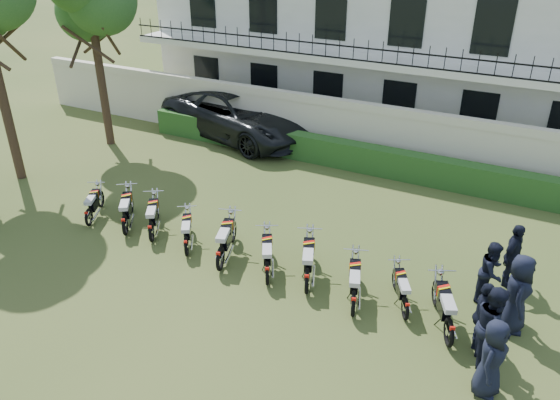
{
  "coord_description": "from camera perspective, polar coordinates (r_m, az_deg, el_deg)",
  "views": [
    {
      "loc": [
        6.9,
        -10.47,
        8.3
      ],
      "look_at": [
        0.45,
        1.96,
        1.02
      ],
      "focal_mm": 35.0,
      "sensor_mm": 36.0,
      "label": 1
    }
  ],
  "objects": [
    {
      "name": "officer_4",
      "position": [
        14.02,
        21.25,
        -7.02
      ],
      "size": [
        0.81,
        0.92,
        1.6
      ],
      "primitive_type": "imported",
      "rotation": [
        0.0,
        0.0,
        1.27
      ],
      "color": "black",
      "rests_on": "ground"
    },
    {
      "name": "suv",
      "position": [
        23.1,
        -4.32,
        8.9
      ],
      "size": [
        7.55,
        4.79,
        1.94
      ],
      "primitive_type": "imported",
      "rotation": [
        0.0,
        0.0,
        1.33
      ],
      "color": "black",
      "rests_on": "ground"
    },
    {
      "name": "officer_0",
      "position": [
        11.51,
        21.24,
        -15.16
      ],
      "size": [
        0.65,
        0.9,
        1.71
      ],
      "primitive_type": "imported",
      "rotation": [
        0.0,
        0.0,
        1.44
      ],
      "color": "black",
      "rests_on": "ground"
    },
    {
      "name": "motorcycle_3",
      "position": [
        15.09,
        -9.8,
        -4.33
      ],
      "size": [
        1.03,
        1.54,
        0.97
      ],
      "rotation": [
        0.0,
        0.0,
        0.57
      ],
      "color": "black",
      "rests_on": "ground"
    },
    {
      "name": "building",
      "position": [
        25.79,
        11.98,
        16.66
      ],
      "size": [
        20.4,
        9.6,
        7.4
      ],
      "color": "silver",
      "rests_on": "ground"
    },
    {
      "name": "motorcycle_6",
      "position": [
        13.46,
        2.84,
        -7.9
      ],
      "size": [
        0.94,
        1.94,
        1.12
      ],
      "rotation": [
        0.0,
        0.0,
        0.39
      ],
      "color": "black",
      "rests_on": "ground"
    },
    {
      "name": "motorcycle_0",
      "position": [
        17.26,
        -19.41,
        -1.32
      ],
      "size": [
        0.9,
        1.59,
        0.95
      ],
      "rotation": [
        0.0,
        0.0,
        0.47
      ],
      "color": "black",
      "rests_on": "ground"
    },
    {
      "name": "motorcycle_5",
      "position": [
        13.77,
        -1.35,
        -7.15
      ],
      "size": [
        1.01,
        1.72,
        1.04
      ],
      "rotation": [
        0.0,
        0.0,
        0.5
      ],
      "color": "black",
      "rests_on": "ground"
    },
    {
      "name": "officer_5",
      "position": [
        14.71,
        23.15,
        -5.38
      ],
      "size": [
        0.66,
        1.09,
        1.73
      ],
      "primitive_type": "imported",
      "rotation": [
        0.0,
        0.0,
        1.32
      ],
      "color": "black",
      "rests_on": "ground"
    },
    {
      "name": "officer_1",
      "position": [
        12.17,
        21.35,
        -12.11
      ],
      "size": [
        0.91,
        1.05,
        1.85
      ],
      "primitive_type": "imported",
      "rotation": [
        0.0,
        0.0,
        1.83
      ],
      "color": "black",
      "rests_on": "ground"
    },
    {
      "name": "hedge",
      "position": [
        20.2,
        8.29,
        4.45
      ],
      "size": [
        18.0,
        0.6,
        1.0
      ],
      "primitive_type": "cube",
      "color": "#284D1B",
      "rests_on": "ground"
    },
    {
      "name": "ground",
      "position": [
        15.04,
        -5.0,
        -6.15
      ],
      "size": [
        100.0,
        100.0,
        0.0
      ],
      "primitive_type": "plane",
      "color": "#374A1D",
      "rests_on": "ground"
    },
    {
      "name": "officer_3",
      "position": [
        13.2,
        23.52,
        -8.96
      ],
      "size": [
        0.75,
        1.02,
        1.92
      ],
      "primitive_type": "imported",
      "rotation": [
        0.0,
        0.0,
        1.73
      ],
      "color": "black",
      "rests_on": "ground"
    },
    {
      "name": "motorcycle_7",
      "position": [
        12.89,
        7.7,
        -10.14
      ],
      "size": [
        0.83,
        1.86,
        1.06
      ],
      "rotation": [
        0.0,
        0.0,
        0.34
      ],
      "color": "black",
      "rests_on": "ground"
    },
    {
      "name": "motorcycle_4",
      "position": [
        14.34,
        -6.29,
        -5.57
      ],
      "size": [
        0.87,
        2.0,
        1.13
      ],
      "rotation": [
        0.0,
        0.0,
        0.33
      ],
      "color": "black",
      "rests_on": "ground"
    },
    {
      "name": "perimeter_wall",
      "position": [
        20.96,
        6.58,
        7.41
      ],
      "size": [
        30.0,
        0.35,
        2.3
      ],
      "color": "beige",
      "rests_on": "ground"
    },
    {
      "name": "motorcycle_8",
      "position": [
        13.03,
        13.01,
        -10.52
      ],
      "size": [
        0.89,
        1.56,
        0.93
      ],
      "rotation": [
        0.0,
        0.0,
        0.48
      ],
      "color": "black",
      "rests_on": "ground"
    },
    {
      "name": "motorcycle_9",
      "position": [
        12.52,
        17.33,
        -12.52
      ],
      "size": [
        0.97,
        1.89,
        1.1
      ],
      "rotation": [
        0.0,
        0.0,
        0.42
      ],
      "color": "black",
      "rests_on": "ground"
    },
    {
      "name": "motorcycle_1",
      "position": [
        16.42,
        -15.96,
        -2.06
      ],
      "size": [
        1.2,
        1.69,
        1.08
      ],
      "rotation": [
        0.0,
        0.0,
        0.6
      ],
      "color": "black",
      "rests_on": "ground"
    },
    {
      "name": "motorcycle_2",
      "position": [
        15.91,
        -13.35,
        -2.79
      ],
      "size": [
        1.1,
        1.67,
        1.04
      ],
      "rotation": [
        0.0,
        0.0,
        0.56
      ],
      "color": "black",
      "rests_on": "ground"
    },
    {
      "name": "officer_2",
      "position": [
        12.52,
        20.38,
        -11.29
      ],
      "size": [
        0.45,
        0.98,
        1.64
      ],
      "primitive_type": "imported",
      "rotation": [
        0.0,
        0.0,
        1.63
      ],
      "color": "black",
      "rests_on": "ground"
    }
  ]
}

